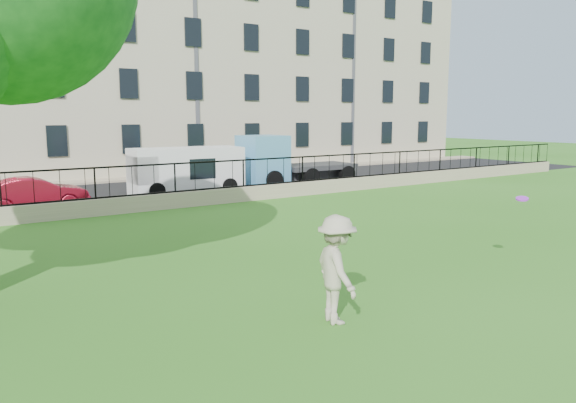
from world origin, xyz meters
TOP-DOWN VIEW (x-y plane):
  - ground at (0.00, 0.00)m, footprint 120.00×120.00m
  - retaining_wall at (0.00, 12.00)m, footprint 50.00×0.40m
  - iron_railing at (0.00, 12.00)m, footprint 50.00×0.05m
  - street at (0.00, 16.70)m, footprint 60.00×9.00m
  - sidewalk at (0.00, 21.90)m, footprint 60.00×1.40m
  - building_row at (0.00, 27.57)m, footprint 56.40×10.40m
  - man at (-2.50, -0.80)m, footprint 0.99×1.35m
  - frisbee at (2.69, -0.84)m, footprint 0.35×0.36m
  - red_sedan at (-4.57, 14.40)m, footprint 3.77×1.34m
  - white_van at (2.00, 15.40)m, footprint 5.07×2.28m
  - blue_truck at (8.07, 15.40)m, footprint 6.05×2.18m

SIDE VIEW (x-z plane):
  - ground at x=0.00m, z-range 0.00..0.00m
  - street at x=0.00m, z-range 0.00..0.01m
  - sidewalk at x=0.00m, z-range 0.00..0.12m
  - retaining_wall at x=0.00m, z-range 0.00..0.60m
  - red_sedan at x=-4.57m, z-range 0.00..1.24m
  - man at x=-2.50m, z-range 0.00..1.88m
  - white_van at x=2.00m, z-range 0.00..2.07m
  - iron_railing at x=0.00m, z-range 0.59..1.72m
  - blue_truck at x=8.07m, z-range 0.00..2.53m
  - frisbee at x=2.69m, z-range 1.67..1.79m
  - building_row at x=0.00m, z-range 0.02..13.82m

